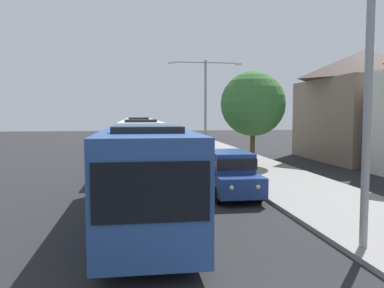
% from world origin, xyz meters
% --- Properties ---
extents(bus_lead, '(2.58, 10.89, 3.21)m').
position_xyz_m(bus_lead, '(-1.30, 9.64, 1.69)').
color(bus_lead, '#284C8C').
rests_on(bus_lead, ground_plane).
extents(bus_second_in_line, '(2.58, 11.52, 3.21)m').
position_xyz_m(bus_second_in_line, '(-1.30, 22.15, 1.69)').
color(bus_second_in_line, silver).
rests_on(bus_second_in_line, ground_plane).
extents(bus_middle, '(2.58, 11.34, 3.21)m').
position_xyz_m(bus_middle, '(-1.30, 34.97, 1.69)').
color(bus_middle, silver).
rests_on(bus_middle, ground_plane).
extents(white_suv, '(1.86, 4.83, 1.90)m').
position_xyz_m(white_suv, '(2.40, 13.12, 1.03)').
color(white_suv, navy).
rests_on(white_suv, ground_plane).
extents(streetlamp_near, '(5.49, 0.28, 8.24)m').
position_xyz_m(streetlamp_near, '(4.10, 5.72, 5.17)').
color(streetlamp_near, gray).
rests_on(streetlamp_near, sidewalk).
extents(streetlamp_mid, '(6.00, 0.28, 7.73)m').
position_xyz_m(streetlamp_mid, '(4.10, 28.61, 4.93)').
color(streetlamp_mid, gray).
rests_on(streetlamp_mid, sidewalk).
extents(roadside_tree, '(4.26, 4.26, 6.16)m').
position_xyz_m(roadside_tree, '(6.08, 21.88, 4.17)').
color(roadside_tree, '#4C3823').
rests_on(roadside_tree, sidewalk).
extents(house_distant_gabled, '(7.58, 10.17, 8.37)m').
position_xyz_m(house_distant_gabled, '(15.50, 24.46, 4.27)').
color(house_distant_gabled, '#7A6656').
rests_on(house_distant_gabled, ground_plane).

